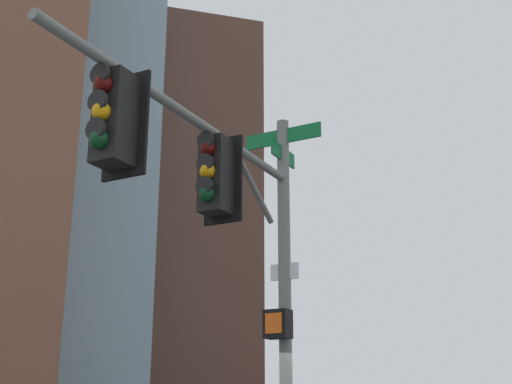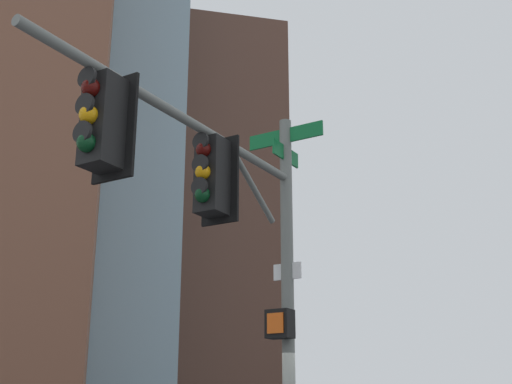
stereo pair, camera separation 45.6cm
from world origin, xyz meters
name	(u,v)px [view 1 (the left image)]	position (x,y,z in m)	size (l,w,h in m)	color
signal_pole_assembly	(223,215)	(1.30, -1.12, 4.09)	(4.22, 4.11, 6.08)	slate
building_brick_midblock	(143,234)	(-48.44, 3.32, 16.32)	(21.10, 15.84, 32.64)	brown
building_glass_tower	(1,40)	(-40.91, -9.33, 29.27)	(26.34, 22.31, 58.54)	#8CB2C6
building_brick_farside	(13,169)	(-53.04, -8.38, 22.82)	(18.54, 18.82, 45.65)	#4C3328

